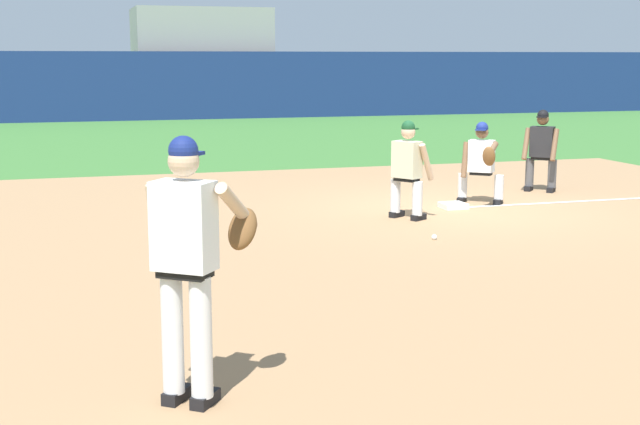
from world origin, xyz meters
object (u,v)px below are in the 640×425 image
baseball (434,237)px  baserunner (408,166)px  pitcher (190,254)px  first_baseman (482,159)px  first_base_bag (453,206)px  umpire (542,147)px

baseball → baserunner: baserunner is taller
pitcher → first_baseman: (5.80, 7.17, -0.33)m
baseball → baserunner: (0.24, 1.54, 0.76)m
pitcher → first_baseman: pitcher is taller
pitcher → first_baseman: bearing=51.0°
baseball → first_baseman: bearing=52.3°
first_base_bag → pitcher: 8.68m
first_baseman → umpire: umpire is taller
pitcher → umpire: (7.46, 8.11, -0.27)m
umpire → first_baseman: bearing=-150.3°
first_base_bag → umpire: size_ratio=0.26×
first_base_bag → baserunner: bearing=-148.3°
umpire → pitcher: bearing=-132.6°
baserunner → umpire: (3.33, 1.87, 0.00)m
baseball → umpire: (3.57, 3.42, 0.76)m
first_base_bag → pitcher: size_ratio=0.20×
first_base_bag → first_baseman: 0.96m
first_baseman → baserunner: (-1.68, -0.93, 0.06)m
umpire → baserunner: bearing=-150.6°
pitcher → first_baseman: 9.23m
first_baseman → baserunner: size_ratio=0.92×
first_baseman → baserunner: 1.92m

